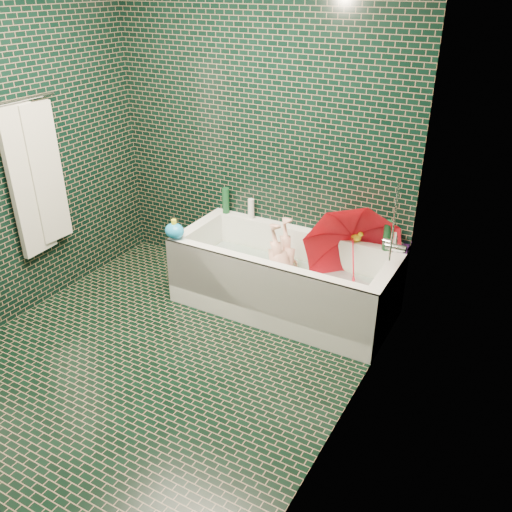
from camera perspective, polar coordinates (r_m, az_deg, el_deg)
The scene contains 20 objects.
floor at distance 3.89m, azimuth -10.09°, elevation -10.61°, with size 2.80×2.80×0.00m, color black.
wall_back at distance 4.38m, azimuth 0.18°, elevation 12.63°, with size 2.80×2.80×0.00m, color black.
wall_right at distance 2.67m, azimuth 10.07°, elevation 2.19°, with size 2.80×2.80×0.00m, color black.
bathtub at distance 4.26m, azimuth 2.89°, elevation -3.01°, with size 1.70×0.75×0.55m.
bath_mat at distance 4.30m, azimuth 2.98°, elevation -3.54°, with size 1.35×0.47×0.01m, color green.
water at distance 4.23m, azimuth 3.03°, elevation -1.87°, with size 1.48×0.53×0.00m, color silver.
towel_rail at distance 4.24m, azimuth -23.51°, elevation 14.83°, with size 0.02×0.02×0.58m, color silver.
towel at distance 4.37m, azimuth -22.20°, elevation 7.51°, with size 0.08×0.44×1.12m.
faucet at distance 3.76m, azimuth 14.31°, elevation 1.45°, with size 0.18×0.19×0.55m.
child at distance 4.22m, azimuth 2.96°, elevation -1.81°, with size 0.31×0.20×0.85m, color #F2AC97.
umbrella at distance 4.00m, azimuth 10.19°, elevation -0.31°, with size 0.72×0.72×0.63m, color red.
soap_bottle_a at distance 4.17m, azimuth 14.90°, elevation 0.56°, with size 0.11×0.11×0.28m, color white.
soap_bottle_b at distance 4.13m, azimuth 14.96°, elevation 0.33°, with size 0.09×0.09×0.20m, color #4A1D6E.
soap_bottle_c at distance 4.13m, azimuth 14.40°, elevation 0.39°, with size 0.13×0.13×0.16m, color #134321.
bottle_right_tall at distance 4.11m, azimuth 13.63°, elevation 2.13°, with size 0.06×0.06×0.23m, color #134321.
bottle_right_pump at distance 4.11m, azimuth 14.45°, elevation 1.52°, with size 0.05×0.05×0.17m, color silver.
bottle_left_tall at distance 4.65m, azimuth -3.19°, elevation 5.84°, with size 0.06×0.06×0.22m, color #134321.
bottle_left_short at distance 4.54m, azimuth -0.53°, elevation 5.00°, with size 0.05×0.05×0.17m, color white.
rubber_duck at distance 4.22m, azimuth 10.58°, elevation 1.99°, with size 0.11×0.07×0.09m.
bath_toy at distance 4.23m, azimuth -8.57°, elevation 2.67°, with size 0.17×0.15×0.16m.
Camera 1 is at (2.05, -2.30, 2.37)m, focal length 38.00 mm.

